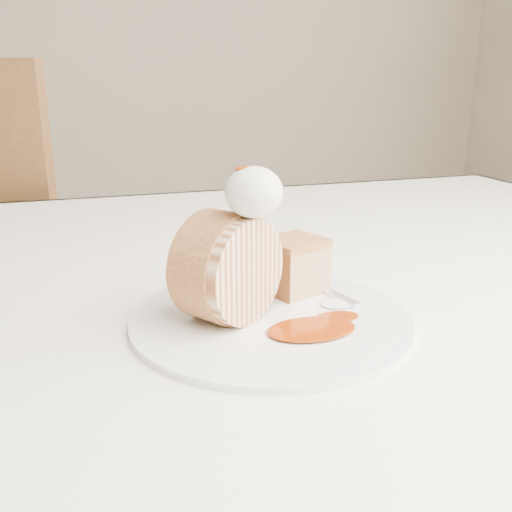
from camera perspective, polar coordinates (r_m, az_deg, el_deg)
name	(u,v)px	position (r m, az deg, el deg)	size (l,w,h in m)	color
table	(218,341)	(0.67, -3.87, -8.52)	(1.40, 0.90, 0.75)	white
plate	(271,319)	(0.49, 1.47, -6.31)	(0.24, 0.24, 0.01)	white
roulade_slice	(228,268)	(0.47, -2.81, -1.20)	(0.09, 0.09, 0.05)	beige
cake_chunk	(293,268)	(0.54, 3.75, -1.25)	(0.05, 0.05, 0.04)	#B67C45
whipped_cream	(254,192)	(0.45, -0.22, 6.40)	(0.05, 0.05, 0.04)	white
caramel_drizzle	(249,162)	(0.45, -0.73, 9.38)	(0.02, 0.02, 0.01)	#832805
caramel_pool	(311,329)	(0.46, 5.56, -7.26)	(0.07, 0.05, 0.00)	#832805
fork	(322,288)	(0.55, 6.59, -3.24)	(0.02, 0.14, 0.00)	silver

